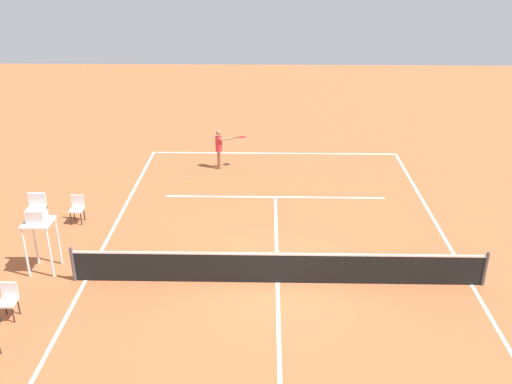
% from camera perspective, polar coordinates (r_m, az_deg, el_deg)
% --- Properties ---
extents(ground_plane, '(60.00, 60.00, 0.00)m').
position_cam_1_polar(ground_plane, '(16.34, 2.17, -9.08)').
color(ground_plane, '#AD5933').
extents(court_lines, '(11.10, 21.18, 0.01)m').
position_cam_1_polar(court_lines, '(16.34, 2.17, -9.07)').
color(court_lines, white).
rests_on(court_lines, ground).
extents(tennis_net, '(11.70, 0.10, 1.07)m').
position_cam_1_polar(tennis_net, '(16.08, 2.20, -7.60)').
color(tennis_net, '#4C4C51').
rests_on(tennis_net, ground).
extents(player_serving, '(1.31, 0.58, 1.70)m').
position_cam_1_polar(player_serving, '(23.82, -3.64, 4.68)').
color(player_serving, '#9E704C').
rests_on(player_serving, ground).
extents(tennis_ball, '(0.07, 0.07, 0.07)m').
position_cam_1_polar(tennis_ball, '(22.77, -6.66, 0.98)').
color(tennis_ball, '#CCE033').
rests_on(tennis_ball, ground).
extents(umpire_chair, '(0.80, 0.80, 2.41)m').
position_cam_1_polar(umpire_chair, '(17.27, -21.07, -2.75)').
color(umpire_chair, silver).
rests_on(umpire_chair, ground).
extents(courtside_chair_mid, '(0.44, 0.46, 0.95)m').
position_cam_1_polar(courtside_chair_mid, '(20.31, -17.55, -1.51)').
color(courtside_chair_mid, '#262626').
rests_on(courtside_chair_mid, ground).
extents(courtside_chair_far, '(0.44, 0.46, 0.95)m').
position_cam_1_polar(courtside_chair_far, '(16.04, -23.65, -9.83)').
color(courtside_chair_far, '#262626').
rests_on(courtside_chair_far, ground).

